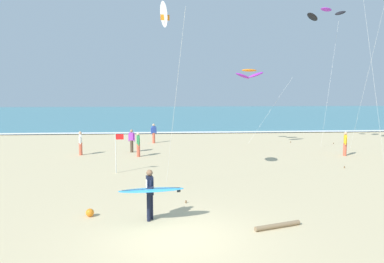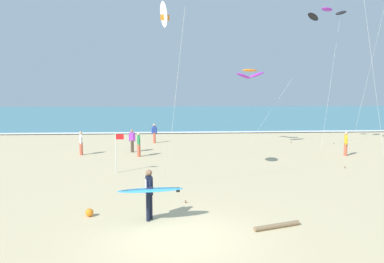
{
  "view_description": "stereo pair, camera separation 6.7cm",
  "coord_description": "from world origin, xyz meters",
  "views": [
    {
      "loc": [
        -0.32,
        -10.26,
        4.27
      ],
      "look_at": [
        0.96,
        7.16,
        2.32
      ],
      "focal_mm": 34.33,
      "sensor_mm": 36.0,
      "label": 1
    },
    {
      "loc": [
        -0.25,
        -10.27,
        4.27
      ],
      "look_at": [
        0.96,
        7.16,
        2.32
      ],
      "focal_mm": 34.33,
      "sensor_mm": 36.0,
      "label": 2
    }
  ],
  "objects": [
    {
      "name": "bystander_white_top",
      "position": [
        -5.94,
        14.27,
        0.81
      ],
      "size": [
        0.23,
        0.49,
        1.59
      ],
      "color": "#D8593F",
      "rests_on": "ground"
    },
    {
      "name": "shoreline_foam",
      "position": [
        0.0,
        26.38,
        0.09
      ],
      "size": [
        160.0,
        1.21,
        0.01
      ],
      "primitive_type": "cube",
      "color": "white",
      "rests_on": "ocean_water"
    },
    {
      "name": "kite_arc_violet_mid",
      "position": [
        11.38,
        16.29,
        9.83
      ],
      "size": [
        3.2,
        3.14,
        10.2
      ],
      "color": "black",
      "rests_on": "ground"
    },
    {
      "name": "driftwood_log",
      "position": [
        3.16,
        0.55,
        0.08
      ],
      "size": [
        1.58,
        0.64,
        0.15
      ],
      "primitive_type": "cylinder",
      "rotation": [
        0.0,
        1.57,
        3.45
      ],
      "color": "#846B4C",
      "rests_on": "ground"
    },
    {
      "name": "surfer_lead",
      "position": [
        -0.81,
        1.39,
        1.04
      ],
      "size": [
        2.18,
        1.1,
        1.71
      ],
      "color": "black",
      "rests_on": "ground"
    },
    {
      "name": "bystander_purple_top",
      "position": [
        -2.65,
        15.16,
        0.81
      ],
      "size": [
        0.47,
        0.29,
        1.59
      ],
      "color": "#4C3D2D",
      "rests_on": "ground"
    },
    {
      "name": "lifeguard_flag",
      "position": [
        -2.83,
        8.7,
        1.27
      ],
      "size": [
        0.45,
        0.05,
        2.1
      ],
      "color": "silver",
      "rests_on": "ground"
    },
    {
      "name": "beach_ball",
      "position": [
        -2.9,
        2.04,
        0.14
      ],
      "size": [
        0.28,
        0.28,
        0.28
      ],
      "primitive_type": "sphere",
      "color": "orange",
      "rests_on": "ground"
    },
    {
      "name": "ground_plane",
      "position": [
        0.0,
        0.0,
        0.0
      ],
      "size": [
        160.0,
        160.0,
        0.0
      ],
      "primitive_type": "plane",
      "color": "#CCB789"
    },
    {
      "name": "kite_delta_ivory_low",
      "position": [
        -0.29,
        6.09,
        7.52
      ],
      "size": [
        1.03,
        3.38,
        8.11
      ],
      "color": "white",
      "rests_on": "ground"
    },
    {
      "name": "kite_arc_amber_near",
      "position": [
        6.16,
        17.85,
        5.55
      ],
      "size": [
        4.85,
        2.87,
        5.92
      ],
      "color": "purple",
      "rests_on": "ground"
    },
    {
      "name": "bystander_green_top",
      "position": [
        -2.07,
        13.4,
        0.81
      ],
      "size": [
        0.23,
        0.49,
        1.59
      ],
      "color": "#D8593F",
      "rests_on": "ground"
    },
    {
      "name": "ocean_water",
      "position": [
        0.0,
        56.08,
        0.04
      ],
      "size": [
        160.0,
        60.0,
        0.08
      ],
      "primitive_type": "cube",
      "color": "teal",
      "rests_on": "ground"
    },
    {
      "name": "bystander_yellow_top",
      "position": [
        11.45,
        12.75,
        0.81
      ],
      "size": [
        0.29,
        0.47,
        1.59
      ],
      "color": "#D8593F",
      "rests_on": "ground"
    },
    {
      "name": "bystander_blue_top",
      "position": [
        -1.26,
        19.56,
        0.81
      ],
      "size": [
        0.46,
        0.3,
        1.59
      ],
      "color": "#D8593F",
      "rests_on": "ground"
    }
  ]
}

